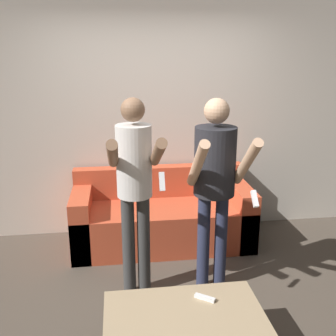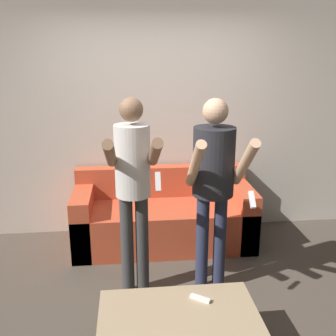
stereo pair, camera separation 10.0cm
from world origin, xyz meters
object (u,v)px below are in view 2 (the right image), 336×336
person_standing_left (133,179)px  person_standing_right (214,175)px  remote_on_table (200,298)px  couch (164,218)px  coffee_table (179,317)px

person_standing_left → person_standing_right: 0.67m
person_standing_left → remote_on_table: 1.07m
couch → remote_on_table: bearing=-86.3°
couch → person_standing_right: bearing=-70.2°
person_standing_right → coffee_table: person_standing_right is taller
person_standing_right → coffee_table: (-0.40, -0.84, -0.72)m
coffee_table → remote_on_table: bearing=36.4°
person_standing_left → coffee_table: size_ratio=1.62×
remote_on_table → person_standing_left: bearing=121.9°
coffee_table → remote_on_table: 0.22m
person_standing_left → person_standing_right: bearing=0.6°
person_standing_left → remote_on_table: (0.44, -0.71, -0.66)m
person_standing_left → coffee_table: person_standing_left is taller
couch → coffee_table: bearing=-92.0°
couch → person_standing_left: 1.26m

